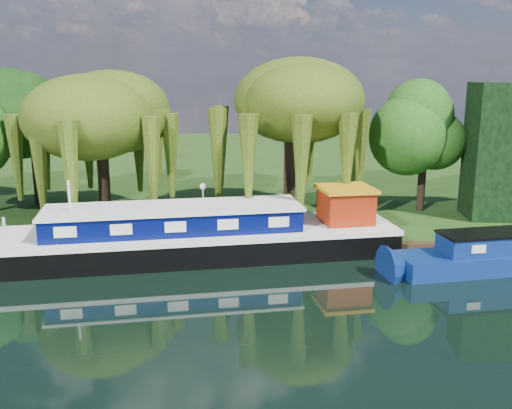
{
  "coord_description": "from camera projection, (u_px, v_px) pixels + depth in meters",
  "views": [
    {
      "loc": [
        5.13,
        -20.36,
        9.09
      ],
      "look_at": [
        3.68,
        6.4,
        2.8
      ],
      "focal_mm": 40.0,
      "sensor_mm": 36.0,
      "label": 1
    }
  ],
  "objects": [
    {
      "name": "ground",
      "position": [
        153.0,
        311.0,
        22.14
      ],
      "size": [
        120.0,
        120.0,
        0.0
      ],
      "primitive_type": "plane",
      "color": "black"
    },
    {
      "name": "far_bank",
      "position": [
        233.0,
        165.0,
        55.14
      ],
      "size": [
        120.0,
        52.0,
        0.45
      ],
      "primitive_type": "cube",
      "color": "#1C350E",
      "rests_on": "ground"
    },
    {
      "name": "dutch_barge",
      "position": [
        200.0,
        235.0,
        28.6
      ],
      "size": [
        20.57,
        9.06,
        4.24
      ],
      "rotation": [
        0.0,
        0.0,
        0.23
      ],
      "color": "black",
      "rests_on": "ground"
    },
    {
      "name": "willow_left",
      "position": [
        100.0,
        118.0,
        33.27
      ],
      "size": [
        6.84,
        6.84,
        8.2
      ],
      "color": "black",
      "rests_on": "far_bank"
    },
    {
      "name": "willow_right",
      "position": [
        290.0,
        113.0,
        33.1
      ],
      "size": [
        7.04,
        7.04,
        8.57
      ],
      "color": "black",
      "rests_on": "far_bank"
    },
    {
      "name": "tree_far_mid",
      "position": [
        32.0,
        120.0,
        36.63
      ],
      "size": [
        4.92,
        4.92,
        8.05
      ],
      "color": "black",
      "rests_on": "far_bank"
    },
    {
      "name": "tree_far_right",
      "position": [
        425.0,
        134.0,
        35.22
      ],
      "size": [
        4.29,
        4.29,
        7.02
      ],
      "color": "black",
      "rests_on": "far_bank"
    },
    {
      "name": "lamppost",
      "position": [
        203.0,
        194.0,
        31.77
      ],
      "size": [
        0.36,
        0.36,
        2.56
      ],
      "color": "silver",
      "rests_on": "far_bank"
    },
    {
      "name": "mooring_posts",
      "position": [
        179.0,
        229.0,
        30.11
      ],
      "size": [
        19.16,
        0.16,
        1.0
      ],
      "color": "silver",
      "rests_on": "far_bank"
    }
  ]
}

